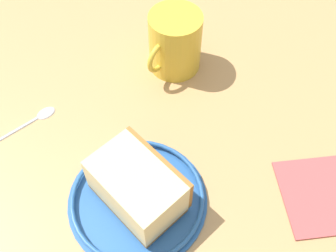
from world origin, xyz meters
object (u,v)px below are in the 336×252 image
Objects in this scene: teaspoon at (35,118)px; cake_slice at (137,186)px; folded_napkin at (330,194)px; small_plate at (138,199)px; tea_mug at (175,42)px.

cake_slice is at bearing -129.43° from teaspoon.
teaspoon reaches higher than folded_napkin.
cake_slice reaches higher than folded_napkin.
small_plate is at bearing 133.06° from cake_slice.
cake_slice is 21.48cm from teaspoon.
cake_slice is 25.92cm from folded_napkin.
cake_slice is 25.25cm from tea_mug.
teaspoon is at bearing 49.83° from small_plate.
cake_slice reaches higher than small_plate.
tea_mug reaches higher than folded_napkin.
folded_napkin is (-12.89, -41.96, -0.05)cm from teaspoon.
tea_mug is at bearing 40.36° from folded_napkin.
folded_napkin is (-24.17, -20.55, -4.82)cm from tea_mug.
folded_napkin is at bearing -88.39° from small_plate.
teaspoon is at bearing 50.57° from cake_slice.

